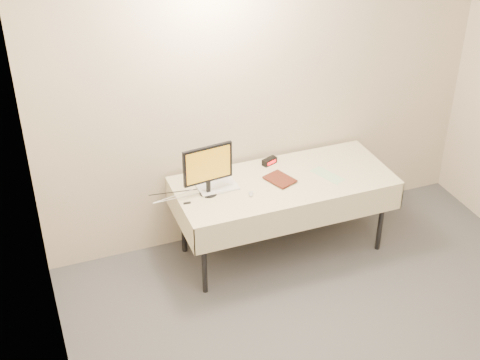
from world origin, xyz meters
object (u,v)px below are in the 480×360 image
object	(u,v)px
table	(284,186)
book	(272,172)
laptop	(214,178)
monitor	(208,167)

from	to	relation	value
table	book	world-z (taller)	book
laptop	monitor	xyz separation A→B (m)	(-0.09, -0.13, 0.20)
laptop	monitor	distance (m)	0.26
table	monitor	xyz separation A→B (m)	(-0.66, 0.03, 0.32)
table	book	xyz separation A→B (m)	(-0.12, -0.03, 0.18)
laptop	book	bearing A→B (deg)	-24.89
monitor	book	distance (m)	0.56
table	monitor	distance (m)	0.74
table	book	distance (m)	0.22
table	laptop	distance (m)	0.60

